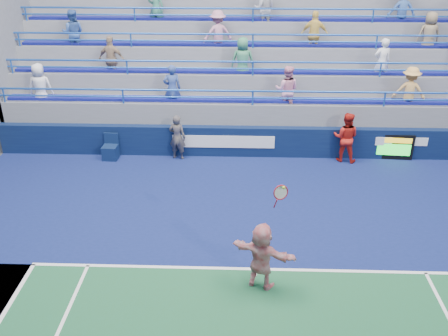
{
  "coord_description": "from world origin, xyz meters",
  "views": [
    {
      "loc": [
        -0.41,
        -9.73,
        7.66
      ],
      "look_at": [
        -0.84,
        2.5,
        1.5
      ],
      "focal_mm": 40.0,
      "sensor_mm": 36.0,
      "label": 1
    }
  ],
  "objects_px": {
    "judge_chair": "(111,151)",
    "line_judge": "(177,137)",
    "serve_speed_board": "(394,147)",
    "ball_girl": "(346,137)",
    "tennis_player": "(262,256)"
  },
  "relations": [
    {
      "from": "serve_speed_board",
      "to": "ball_girl",
      "type": "bearing_deg",
      "value": -174.05
    },
    {
      "from": "serve_speed_board",
      "to": "line_judge",
      "type": "bearing_deg",
      "value": -178.42
    },
    {
      "from": "serve_speed_board",
      "to": "tennis_player",
      "type": "xyz_separation_m",
      "value": [
        -4.86,
        -6.95,
        0.36
      ]
    },
    {
      "from": "serve_speed_board",
      "to": "tennis_player",
      "type": "relative_size",
      "value": 0.51
    },
    {
      "from": "line_judge",
      "to": "ball_girl",
      "type": "distance_m",
      "value": 5.82
    },
    {
      "from": "judge_chair",
      "to": "line_judge",
      "type": "bearing_deg",
      "value": 2.62
    },
    {
      "from": "serve_speed_board",
      "to": "judge_chair",
      "type": "distance_m",
      "value": 9.94
    },
    {
      "from": "tennis_player",
      "to": "ball_girl",
      "type": "xyz_separation_m",
      "value": [
        3.11,
        6.77,
        0.05
      ]
    },
    {
      "from": "serve_speed_board",
      "to": "line_judge",
      "type": "distance_m",
      "value": 7.58
    },
    {
      "from": "ball_girl",
      "to": "judge_chair",
      "type": "bearing_deg",
      "value": 17.22
    },
    {
      "from": "judge_chair",
      "to": "tennis_player",
      "type": "relative_size",
      "value": 0.34
    },
    {
      "from": "judge_chair",
      "to": "ball_girl",
      "type": "relative_size",
      "value": 0.51
    },
    {
      "from": "line_judge",
      "to": "ball_girl",
      "type": "bearing_deg",
      "value": -166.87
    },
    {
      "from": "ball_girl",
      "to": "line_judge",
      "type": "bearing_deg",
      "value": 16.54
    },
    {
      "from": "serve_speed_board",
      "to": "tennis_player",
      "type": "bearing_deg",
      "value": -124.93
    }
  ]
}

